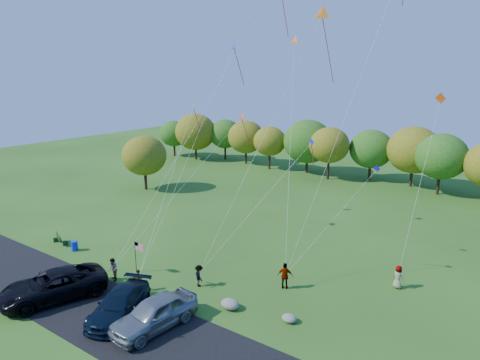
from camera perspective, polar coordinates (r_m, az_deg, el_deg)
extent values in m
plane|color=#2C5317|center=(29.95, -8.93, -15.08)|extent=(140.00, 140.00, 0.00)
cube|color=black|center=(27.63, -14.97, -18.02)|extent=(44.00, 6.00, 0.06)
cylinder|color=#352213|center=(78.56, -9.22, 4.23)|extent=(0.36, 0.36, 2.85)
ellipsoid|color=#2D5D17|center=(78.03, -9.33, 6.89)|extent=(6.92, 6.92, 6.22)
cylinder|color=#352213|center=(73.98, -5.98, 3.85)|extent=(0.36, 0.36, 3.13)
ellipsoid|color=#1D5617|center=(73.49, -6.05, 6.31)|extent=(5.04, 5.04, 4.53)
cylinder|color=#352213|center=(73.80, -1.23, 3.65)|extent=(0.36, 0.36, 2.51)
ellipsoid|color=#2D5D17|center=(73.33, -1.25, 5.94)|extent=(5.28, 5.28, 4.75)
cylinder|color=#352213|center=(68.69, 0.27, 3.07)|extent=(0.36, 0.36, 2.95)
ellipsoid|color=#2D5D17|center=(68.15, 0.28, 5.72)|extent=(5.35, 5.35, 4.82)
cylinder|color=#352213|center=(67.89, 5.57, 2.87)|extent=(0.36, 0.36, 2.95)
ellipsoid|color=#2D5D17|center=(67.33, 5.64, 5.68)|extent=(5.79, 5.79, 5.21)
cylinder|color=#352213|center=(65.21, 9.11, 2.23)|extent=(0.36, 0.36, 2.79)
ellipsoid|color=#1D5617|center=(64.66, 9.22, 4.91)|extent=(5.25, 5.25, 4.72)
cylinder|color=#352213|center=(63.51, 13.01, 1.80)|extent=(0.36, 0.36, 2.95)
ellipsoid|color=#1D5617|center=(62.94, 13.17, 4.63)|extent=(5.22, 5.22, 4.70)
cylinder|color=#352213|center=(59.95, 15.71, 0.60)|extent=(0.36, 0.36, 2.28)
ellipsoid|color=#2D5D17|center=(59.39, 15.89, 3.24)|extent=(5.15, 5.15, 4.63)
cylinder|color=#352213|center=(60.87, 20.88, 0.51)|extent=(0.36, 0.36, 2.53)
ellipsoid|color=#1D5617|center=(60.31, 21.11, 3.18)|extent=(4.98, 4.98, 4.48)
cylinder|color=#352213|center=(58.50, 25.27, -0.16)|extent=(0.36, 0.36, 3.08)
ellipsoid|color=#2D5D17|center=(57.78, 25.66, 3.50)|extent=(6.95, 6.95, 6.26)
cylinder|color=#352213|center=(56.15, -12.47, 0.07)|extent=(0.36, 0.36, 2.60)
ellipsoid|color=#2D5D17|center=(55.50, -12.64, 3.20)|extent=(5.60, 5.60, 5.04)
imported|color=black|center=(31.30, -23.64, -12.77)|extent=(5.20, 7.35, 1.86)
imported|color=black|center=(28.02, -15.81, -15.66)|extent=(4.02, 5.84, 1.57)
imported|color=#90969A|center=(26.39, -11.30, -17.01)|extent=(2.75, 5.66, 1.86)
imported|color=#4C4C59|center=(30.68, -13.38, -12.94)|extent=(0.66, 0.55, 1.53)
imported|color=#4C4C59|center=(32.54, -16.60, -11.38)|extent=(1.02, 0.95, 1.68)
imported|color=#4C4C59|center=(30.66, -5.48, -12.60)|extent=(1.16, 0.99, 1.55)
imported|color=#4C4C59|center=(30.32, 6.04, -12.60)|extent=(1.19, 0.84, 1.87)
imported|color=#4C4C59|center=(32.17, 20.32, -12.03)|extent=(0.92, 0.73, 1.65)
cube|color=#173A15|center=(40.83, -22.82, -7.32)|extent=(1.63, 0.77, 0.06)
cube|color=#173A15|center=(40.65, -23.06, -7.00)|extent=(1.61, 0.72, 0.53)
cube|color=#173A15|center=(41.48, -23.33, -7.33)|extent=(0.24, 0.43, 0.40)
cube|color=#173A15|center=(40.33, -22.24, -7.83)|extent=(0.24, 0.43, 0.40)
cylinder|color=#0D2BCA|center=(38.90, -21.20, -8.20)|extent=(0.55, 0.55, 0.82)
cylinder|color=black|center=(33.24, -13.76, -9.91)|extent=(0.05, 0.05, 2.46)
cube|color=red|center=(32.58, -13.33, -8.69)|extent=(0.88, 0.59, 0.02)
cube|color=navy|center=(32.71, -13.64, -8.28)|extent=(0.35, 0.02, 0.28)
ellipsoid|color=gray|center=(28.13, -1.33, -16.21)|extent=(1.25, 0.98, 0.63)
ellipsoid|color=gray|center=(27.04, 6.59, -17.84)|extent=(0.92, 0.77, 0.48)
cone|color=#CE6516|center=(37.72, 10.88, 20.93)|extent=(1.55, 0.91, 1.38)
cone|color=blue|center=(38.55, -0.83, 17.34)|extent=(0.87, 0.66, 0.76)
cone|color=#E15B0E|center=(33.73, 7.24, 17.93)|extent=(0.88, 0.52, 0.81)
cube|color=#BE450D|center=(31.97, 25.17, 9.84)|extent=(0.75, 0.26, 0.76)
cube|color=gold|center=(38.12, -6.27, 9.69)|extent=(0.64, 0.64, 0.85)
cube|color=#1A12B9|center=(34.60, 17.76, 1.47)|extent=(0.60, 0.23, 0.58)
cone|color=#E2410F|center=(42.94, 0.19, 8.38)|extent=(0.89, 0.46, 0.81)
cube|color=#1C29FF|center=(29.22, 9.49, 5.07)|extent=(0.48, 0.26, 0.52)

